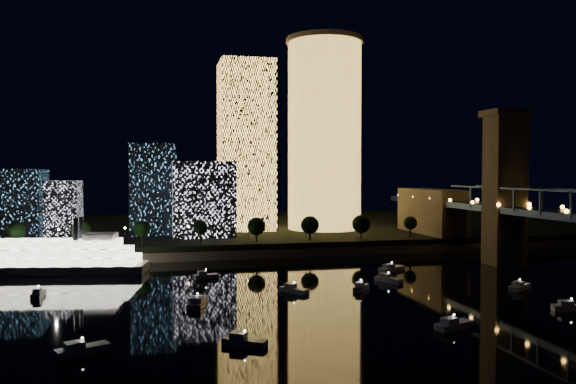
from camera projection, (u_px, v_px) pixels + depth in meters
name	position (u px, v px, depth m)	size (l,w,h in m)	color
ground	(373.00, 313.00, 119.02)	(520.00, 520.00, 0.00)	black
far_bank	(252.00, 228.00, 274.78)	(420.00, 160.00, 5.00)	black
seawall	(287.00, 252.00, 198.84)	(420.00, 6.00, 3.00)	#6B5E4C
tower_cylindrical	(324.00, 134.00, 246.79)	(34.00, 34.00, 83.36)	#FFBE51
tower_rectangular	(246.00, 146.00, 243.96)	(22.90, 22.90, 72.85)	#FFBE51
midrise_blocks	(121.00, 198.00, 222.66)	(90.45, 36.83, 36.31)	silver
riverboat	(47.00, 258.00, 166.55)	(57.99, 21.20, 17.14)	silver
motorboats	(325.00, 296.00, 131.82)	(123.64, 70.00, 2.78)	silver
esplanade_trees	(199.00, 228.00, 197.54)	(165.77, 6.96, 8.98)	black
street_lamps	(188.00, 230.00, 202.66)	(132.70, 0.70, 5.65)	black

